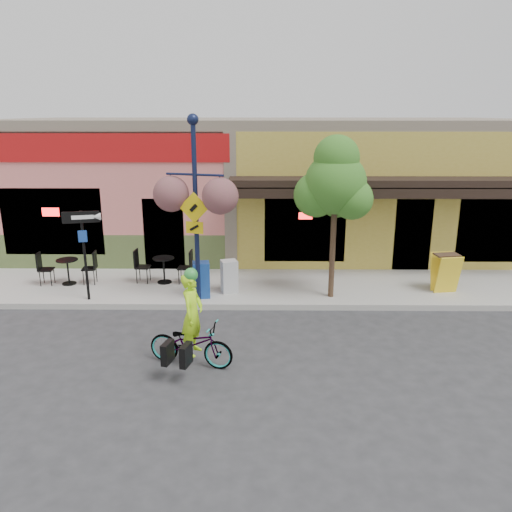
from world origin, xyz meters
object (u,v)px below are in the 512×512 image
Objects in this scene: cyclist_rider at (193,326)px; newspaper_box_blue at (201,280)px; one_way_sign at (85,256)px; building at (264,182)px; bicycle at (191,344)px; newspaper_box_grey at (229,276)px; lamp_post at (196,211)px; street_tree at (334,218)px.

newspaper_box_blue is at bearing 18.71° from cyclist_rider.
building is at bearing 42.76° from one_way_sign.
newspaper_box_grey reaches higher than bicycle.
newspaper_box_blue reaches higher than bicycle.
bicycle is 0.74× the size of one_way_sign.
one_way_sign reaches higher than newspaper_box_blue.
lamp_post reaches higher than newspaper_box_grey.
one_way_sign is 2.46× the size of newspaper_box_blue.
cyclist_rider reaches higher than bicycle.
building is 6.87m from newspaper_box_blue.
cyclist_rider is at bearing -114.73° from newspaper_box_grey.
bicycle is at bearing -98.45° from building.
street_tree reaches higher than bicycle.
bicycle is at bearing 104.85° from cyclist_rider.
bicycle is at bearing -59.13° from one_way_sign.
cyclist_rider is 1.74× the size of newspaper_box_blue.
cyclist_rider is 0.39× the size of street_tree.
bicycle is 0.36m from cyclist_rider.
street_tree is at bearing 19.27° from lamp_post.
newspaper_box_blue is 0.78m from newspaper_box_grey.
building reaches higher than street_tree.
lamp_post is at bearing -104.21° from building.
lamp_post is 3.02m from one_way_sign.
building reaches higher than bicycle.
newspaper_box_blue is at bearing -178.91° from street_tree.
newspaper_box_blue is (2.85, 0.21, -0.68)m from one_way_sign.
newspaper_box_blue is 0.22× the size of street_tree.
bicycle is 1.97× the size of newspaper_box_grey.
one_way_sign is 3.66m from newspaper_box_grey.
street_tree is (3.15, 3.38, 1.77)m from bicycle.
building is 6.39m from newspaper_box_grey.
building is at bearing 6.69° from cyclist_rider.
street_tree reaches higher than one_way_sign.
bicycle is 1.05× the size of cyclist_rider.
one_way_sign is at bearing -164.31° from lamp_post.
lamp_post is 5.30× the size of newspaper_box_grey.
bicycle is 1.83× the size of newspaper_box_blue.
street_tree is at bearing -28.16° from bicycle.
one_way_sign reaches higher than cyclist_rider.
cyclist_rider is at bearing -75.15° from bicycle.
cyclist_rider is (-1.40, -9.78, -1.44)m from building.
street_tree reaches higher than newspaper_box_blue.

